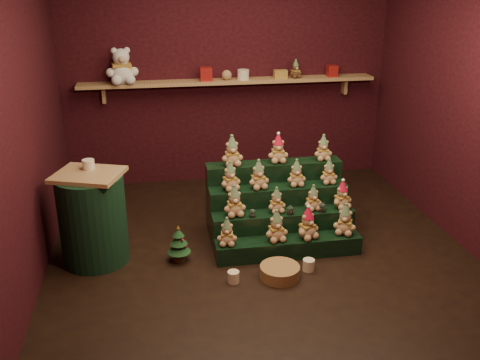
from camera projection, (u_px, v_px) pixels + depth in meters
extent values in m
plane|color=black|center=(259.00, 250.00, 5.24)|extent=(4.00, 4.00, 0.00)
cube|color=black|center=(227.00, 70.00, 6.60)|extent=(4.00, 0.10, 2.80)
cube|color=black|center=(341.00, 202.00, 2.84)|extent=(4.00, 0.10, 2.80)
cube|color=black|center=(18.00, 120.00, 4.40)|extent=(0.10, 4.00, 2.80)
cube|color=black|center=(473.00, 101.00, 5.05)|extent=(0.10, 4.00, 2.80)
cube|color=tan|center=(229.00, 81.00, 6.48)|extent=(3.60, 0.26, 0.04)
cube|color=tan|center=(104.00, 94.00, 6.35)|extent=(0.04, 0.12, 0.20)
cube|color=tan|center=(345.00, 86.00, 6.82)|extent=(0.04, 0.12, 0.20)
cube|color=black|center=(288.00, 247.00, 5.10)|extent=(1.40, 0.22, 0.18)
cube|color=black|center=(283.00, 229.00, 5.27)|extent=(1.40, 0.22, 0.36)
cube|color=black|center=(278.00, 211.00, 5.44)|extent=(1.40, 0.22, 0.54)
cube|color=black|center=(273.00, 195.00, 5.60)|extent=(1.40, 0.22, 0.72)
cylinder|color=black|center=(252.00, 216.00, 5.09)|extent=(0.06, 0.06, 0.02)
sphere|color=silver|center=(252.00, 212.00, 5.08)|extent=(0.06, 0.06, 0.06)
cylinder|color=black|center=(290.00, 213.00, 5.15)|extent=(0.06, 0.06, 0.03)
sphere|color=silver|center=(290.00, 209.00, 5.13)|extent=(0.07, 0.07, 0.07)
cylinder|color=black|center=(322.00, 211.00, 5.20)|extent=(0.06, 0.06, 0.03)
sphere|color=silver|center=(323.00, 206.00, 5.18)|extent=(0.07, 0.07, 0.07)
cube|color=tan|center=(88.00, 175.00, 4.75)|extent=(0.70, 0.64, 0.04)
cylinder|color=black|center=(93.00, 219.00, 4.91)|extent=(0.61, 0.61, 0.84)
cylinder|color=beige|center=(88.00, 164.00, 4.82)|extent=(0.11, 0.11, 0.09)
cylinder|color=#422E17|center=(179.00, 258.00, 5.02)|extent=(0.11, 0.11, 0.05)
cone|color=#133418|center=(179.00, 246.00, 4.98)|extent=(0.22, 0.22, 0.11)
cone|color=#133418|center=(179.00, 239.00, 4.95)|extent=(0.16, 0.16, 0.10)
cone|color=#133418|center=(178.00, 232.00, 4.92)|extent=(0.11, 0.11, 0.08)
cone|color=orange|center=(178.00, 227.00, 4.90)|extent=(0.03, 0.03, 0.03)
cylinder|color=beige|center=(233.00, 277.00, 4.67)|extent=(0.10, 0.10, 0.10)
cylinder|color=beige|center=(309.00, 265.00, 4.86)|extent=(0.11, 0.11, 0.11)
cylinder|color=olive|center=(280.00, 272.00, 4.75)|extent=(0.40, 0.40, 0.11)
cube|color=#A31B19|center=(206.00, 74.00, 6.38)|extent=(0.14, 0.14, 0.16)
cylinder|color=beige|center=(243.00, 74.00, 6.46)|extent=(0.14, 0.14, 0.12)
cube|color=#A31B19|center=(332.00, 71.00, 6.63)|extent=(0.12, 0.12, 0.14)
sphere|color=tan|center=(227.00, 75.00, 6.42)|extent=(0.12, 0.12, 0.12)
cube|color=orange|center=(280.00, 74.00, 6.53)|extent=(0.16, 0.10, 0.10)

